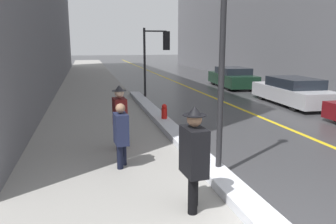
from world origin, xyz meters
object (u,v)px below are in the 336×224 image
(pedestrian_with_shoulder_bag, at_px, (194,155))
(fire_hydrant, at_px, (164,114))
(pedestrian_nearside, at_px, (121,132))
(parked_car_silver, at_px, (293,91))
(parked_car_dark_green, at_px, (232,78))
(traffic_light_near, at_px, (158,48))
(lamp_post, at_px, (223,23))
(pedestrian_in_glasses, at_px, (120,115))

(pedestrian_with_shoulder_bag, bearing_deg, fire_hydrant, 166.86)
(pedestrian_nearside, distance_m, parked_car_silver, 10.35)
(parked_car_dark_green, bearing_deg, fire_hydrant, 147.03)
(pedestrian_nearside, bearing_deg, traffic_light_near, 158.24)
(parked_car_silver, xyz_separation_m, fire_hydrant, (-6.57, -2.24, -0.25))
(lamp_post, bearing_deg, fire_hydrant, 90.70)
(lamp_post, distance_m, pedestrian_in_glasses, 3.59)
(traffic_light_near, distance_m, pedestrian_in_glasses, 8.24)
(fire_hydrant, bearing_deg, lamp_post, -89.30)
(pedestrian_nearside, xyz_separation_m, pedestrian_in_glasses, (0.11, 1.27, 0.12))
(pedestrian_with_shoulder_bag, distance_m, fire_hydrant, 6.07)
(parked_car_silver, bearing_deg, lamp_post, 139.68)
(traffic_light_near, bearing_deg, parked_car_dark_green, 30.01)
(parked_car_dark_green, bearing_deg, pedestrian_in_glasses, 147.42)
(lamp_post, height_order, parked_car_dark_green, lamp_post)
(lamp_post, xyz_separation_m, fire_hydrant, (-0.06, 4.68, -2.76))
(parked_car_dark_green, relative_size, fire_hydrant, 6.82)
(pedestrian_with_shoulder_bag, xyz_separation_m, parked_car_silver, (7.50, 8.21, -0.37))
(pedestrian_nearside, distance_m, parked_car_dark_green, 14.92)
(traffic_light_near, distance_m, parked_car_silver, 6.62)
(lamp_post, xyz_separation_m, parked_car_dark_green, (6.47, 13.27, -2.49))
(lamp_post, relative_size, fire_hydrant, 7.46)
(lamp_post, height_order, parked_car_silver, lamp_post)
(traffic_light_near, relative_size, fire_hydrant, 4.97)
(lamp_post, height_order, pedestrian_nearside, lamp_post)
(pedestrian_in_glasses, bearing_deg, fire_hydrant, 140.28)
(pedestrian_with_shoulder_bag, height_order, parked_car_dark_green, pedestrian_with_shoulder_bag)
(lamp_post, height_order, fire_hydrant, lamp_post)
(lamp_post, bearing_deg, pedestrian_in_glasses, 129.53)
(pedestrian_with_shoulder_bag, xyz_separation_m, fire_hydrant, (0.93, 5.97, -0.62))
(pedestrian_in_glasses, relative_size, parked_car_dark_green, 0.36)
(pedestrian_in_glasses, distance_m, parked_car_dark_green, 13.83)
(traffic_light_near, relative_size, pedestrian_with_shoulder_bag, 1.97)
(lamp_post, xyz_separation_m, pedestrian_nearside, (-1.93, 0.93, -2.30))
(lamp_post, bearing_deg, parked_car_silver, 46.75)
(lamp_post, relative_size, traffic_light_near, 1.50)
(pedestrian_with_shoulder_bag, bearing_deg, traffic_light_near, 166.20)
(parked_car_silver, bearing_deg, traffic_light_near, 65.63)
(pedestrian_with_shoulder_bag, distance_m, parked_car_silver, 11.12)
(traffic_light_near, height_order, pedestrian_in_glasses, traffic_light_near)
(lamp_post, bearing_deg, traffic_light_near, 84.90)
(pedestrian_in_glasses, bearing_deg, parked_car_silver, 115.25)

